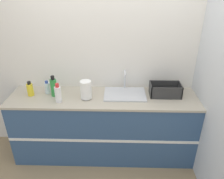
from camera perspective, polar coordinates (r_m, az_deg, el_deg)
The scene contains 11 objects.
ground_plane at distance 3.15m, azimuth -2.26°, elevation -19.52°, with size 12.00×12.00×0.00m, color #937A56.
wall_back at distance 2.95m, azimuth -1.97°, elevation 7.46°, with size 4.82×0.06×2.60m.
wall_right at distance 2.85m, azimuth 23.39°, elevation 4.45°, with size 0.06×2.58×2.60m.
counter_cabinet at distance 3.06m, azimuth -2.08°, elevation -9.51°, with size 2.44×0.61×0.93m.
sink at distance 2.85m, azimuth 3.37°, elevation -0.99°, with size 0.54×0.38×0.28m.
paper_towel_roll at distance 2.73m, azimuth -6.82°, elevation -0.10°, with size 0.14×0.14×0.24m.
dish_rack at distance 2.89m, azimuth 13.68°, elevation -0.41°, with size 0.39×0.22×0.16m.
bottle_yellow at distance 2.99m, azimuth -20.60°, elevation 0.05°, with size 0.08×0.08×0.20m.
bottle_clear at distance 2.98m, azimuth -16.54°, elevation 0.44°, with size 0.07×0.07×0.18m.
bottle_green at distance 2.88m, azimuth -14.98°, elevation 0.60°, with size 0.08×0.08×0.28m.
bottle_white_spray at distance 2.73m, azimuth -13.90°, elevation -1.11°, with size 0.08×0.08×0.24m.
Camera 1 is at (0.18, -2.16, 2.29)m, focal length 35.00 mm.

